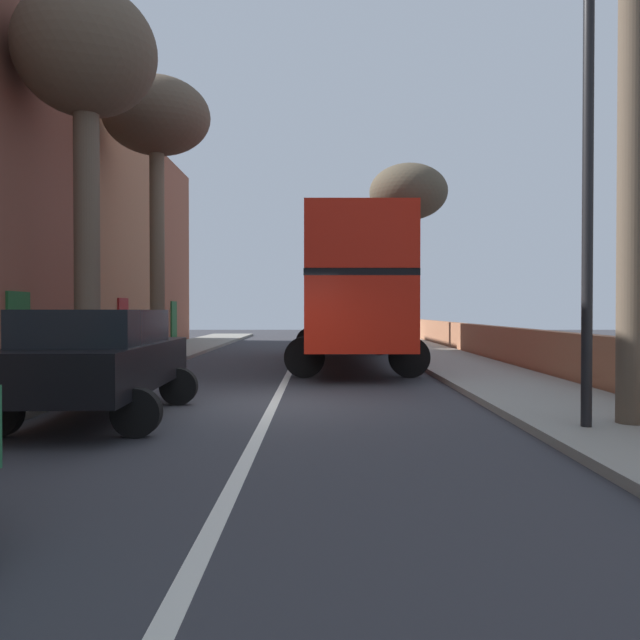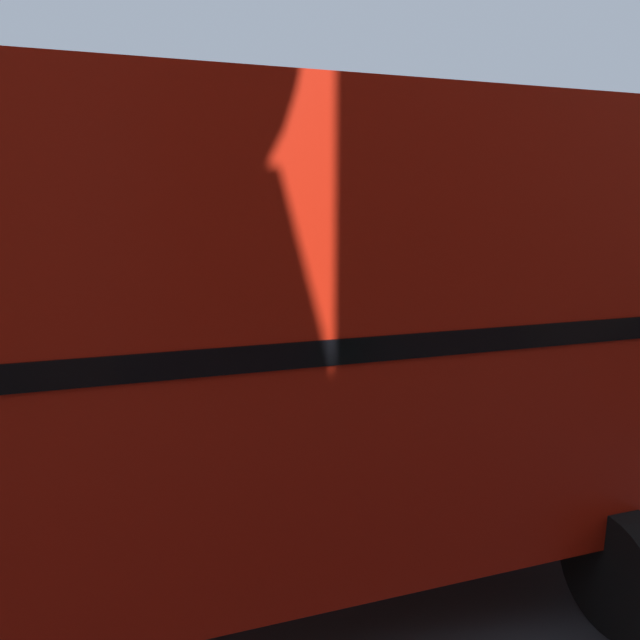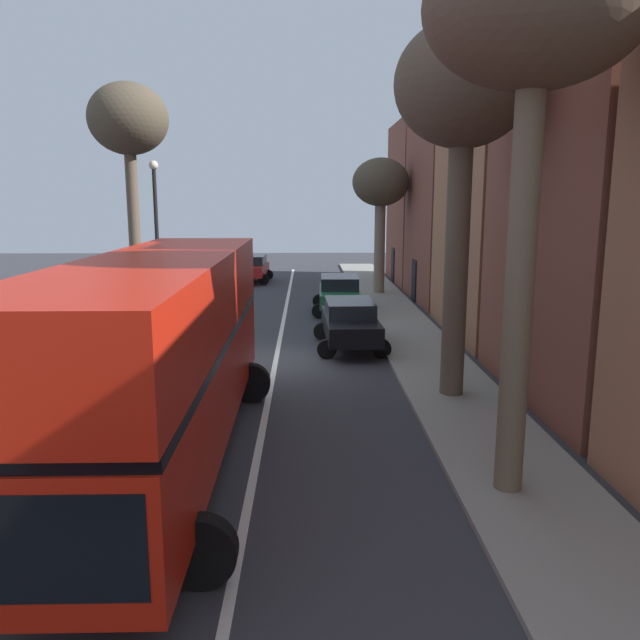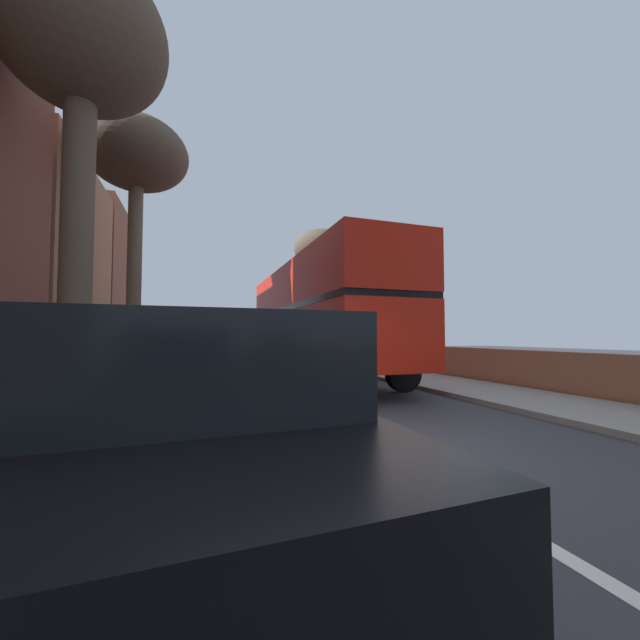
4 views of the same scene
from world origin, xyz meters
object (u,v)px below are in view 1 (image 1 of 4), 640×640
object	(u,v)px
double_decker_bus	(351,287)
street_tree_left_0	(88,64)
street_tree_right_1	(410,194)
lamppost_right	(590,144)
parked_car_red_right_2	(356,324)
street_tree_left_4	(158,123)
parked_car_black_left_0	(102,357)

from	to	relation	value
double_decker_bus	street_tree_left_0	bearing A→B (deg)	-147.18
street_tree_right_1	lamppost_right	distance (m)	18.62
street_tree_right_1	parked_car_red_right_2	bearing A→B (deg)	117.77
parked_car_red_right_2	street_tree_left_4	bearing A→B (deg)	-125.00
double_decker_bus	street_tree_left_4	xyz separation A→B (m)	(-6.22, 1.30, 5.40)
lamppost_right	street_tree_left_4	bearing A→B (deg)	125.66
street_tree_left_0	lamppost_right	xyz separation A→B (m)	(9.08, -6.82, -3.71)
street_tree_left_4	lamppost_right	xyz separation A→B (m)	(8.82, -12.30, -3.95)
street_tree_left_0	street_tree_left_4	bearing A→B (deg)	87.35
street_tree_right_1	street_tree_left_4	world-z (taller)	street_tree_left_4
double_decker_bus	parked_car_black_left_0	world-z (taller)	double_decker_bus
double_decker_bus	parked_car_black_left_0	xyz separation A→B (m)	(-4.20, -9.80, -1.41)
street_tree_right_1	lamppost_right	world-z (taller)	street_tree_right_1
parked_car_red_right_2	lamppost_right	xyz separation A→B (m)	(1.80, -22.33, 2.83)
street_tree_right_1	street_tree_left_4	xyz separation A→B (m)	(-9.08, -6.12, 1.19)
double_decker_bus	street_tree_right_1	xyz separation A→B (m)	(2.86, 7.42, 4.21)
street_tree_right_1	lamppost_right	xyz separation A→B (m)	(-0.26, -18.42, -2.76)
parked_car_black_left_0	street_tree_left_0	bearing A→B (deg)	112.07
parked_car_black_left_0	street_tree_right_1	xyz separation A→B (m)	(7.06, 17.22, 5.62)
street_tree_right_1	double_decker_bus	bearing A→B (deg)	-111.06
double_decker_bus	street_tree_right_1	bearing A→B (deg)	68.94
parked_car_red_right_2	parked_car_black_left_0	bearing A→B (deg)	-103.31
parked_car_red_right_2	street_tree_right_1	size ratio (longest dim) A/B	0.54
parked_car_black_left_0	lamppost_right	bearing A→B (deg)	-9.98
double_decker_bus	street_tree_right_1	distance (m)	9.00
street_tree_left_0	parked_car_red_right_2	bearing A→B (deg)	64.87
parked_car_black_left_0	street_tree_left_4	xyz separation A→B (m)	(-2.02, 11.10, 6.81)
parked_car_black_left_0	street_tree_left_0	xyz separation A→B (m)	(-2.28, 5.62, 6.58)
double_decker_bus	street_tree_left_0	xyz separation A→B (m)	(-6.48, -4.18, 5.17)
street_tree_left_4	double_decker_bus	bearing A→B (deg)	-11.84
lamppost_right	parked_car_black_left_0	bearing A→B (deg)	170.02
parked_car_black_left_0	parked_car_red_right_2	bearing A→B (deg)	76.69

